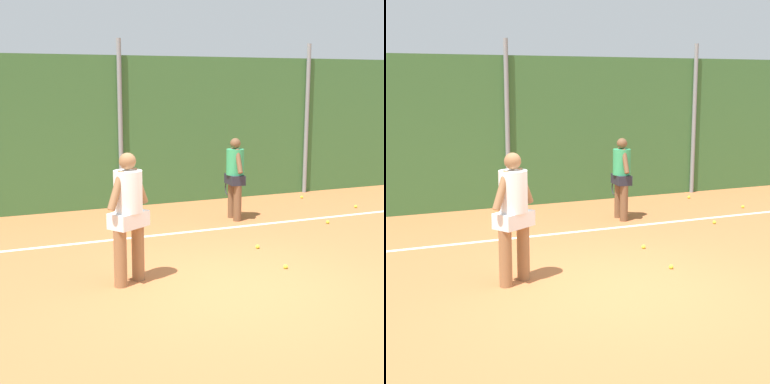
% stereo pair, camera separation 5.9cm
% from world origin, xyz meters
% --- Properties ---
extents(ground_plane, '(25.24, 25.24, 0.00)m').
position_xyz_m(ground_plane, '(0.00, 1.69, 0.00)').
color(ground_plane, '#B76638').
extents(hedge_fence_backdrop, '(16.41, 0.25, 3.29)m').
position_xyz_m(hedge_fence_backdrop, '(0.00, 5.76, 1.64)').
color(hedge_fence_backdrop, '#386633').
rests_on(hedge_fence_backdrop, ground_plane).
extents(fence_post_center, '(0.10, 0.10, 3.64)m').
position_xyz_m(fence_post_center, '(0.00, 5.58, 1.82)').
color(fence_post_center, gray).
rests_on(fence_post_center, ground_plane).
extents(fence_post_right, '(0.10, 0.10, 3.64)m').
position_xyz_m(fence_post_right, '(4.73, 5.58, 1.82)').
color(fence_post_right, gray).
rests_on(fence_post_right, ground_plane).
extents(court_baseline_paint, '(11.99, 0.10, 0.01)m').
position_xyz_m(court_baseline_paint, '(0.00, 3.02, 0.00)').
color(court_baseline_paint, white).
rests_on(court_baseline_paint, ground_plane).
extents(player_foreground_near, '(0.68, 0.53, 1.81)m').
position_xyz_m(player_foreground_near, '(-1.27, 0.77, 1.02)').
color(player_foreground_near, '#8C603D').
rests_on(player_foreground_near, ground_plane).
extents(player_midcourt, '(0.35, 0.77, 1.64)m').
position_xyz_m(player_midcourt, '(1.78, 3.64, 0.92)').
color(player_midcourt, brown).
rests_on(player_midcourt, ground_plane).
extents(tennis_ball_0, '(0.07, 0.07, 0.07)m').
position_xyz_m(tennis_ball_0, '(4.23, 4.92, 0.03)').
color(tennis_ball_0, '#CCDB33').
rests_on(tennis_ball_0, ground_plane).
extents(tennis_ball_2, '(0.07, 0.07, 0.07)m').
position_xyz_m(tennis_ball_2, '(1.18, 1.58, 0.03)').
color(tennis_ball_2, '#CCDB33').
rests_on(tennis_ball_2, ground_plane).
extents(tennis_ball_3, '(0.07, 0.07, 0.07)m').
position_xyz_m(tennis_ball_3, '(4.73, 3.55, 0.03)').
color(tennis_ball_3, '#CCDB33').
rests_on(tennis_ball_3, ground_plane).
extents(tennis_ball_5, '(0.07, 0.07, 0.07)m').
position_xyz_m(tennis_ball_5, '(3.29, 2.57, 0.03)').
color(tennis_ball_5, '#CCDB33').
rests_on(tennis_ball_5, ground_plane).
extents(tennis_ball_6, '(0.07, 0.07, 0.07)m').
position_xyz_m(tennis_ball_6, '(1.04, 0.48, 0.03)').
color(tennis_ball_6, '#CCDB33').
rests_on(tennis_ball_6, ground_plane).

